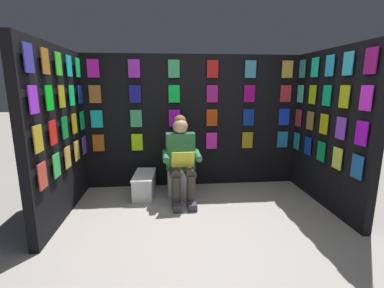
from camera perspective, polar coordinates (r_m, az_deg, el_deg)
The scene contains 7 objects.
ground_plane at distance 3.00m, azimuth 3.69°, elevation -20.10°, with size 30.00×30.00×0.00m, color #9E998E.
display_wall_back at distance 4.37m, azimuth 0.17°, elevation 4.68°, with size 3.43×0.14×2.06m.
display_wall_left at distance 4.04m, azimuth 26.60°, elevation 2.82°, with size 0.14×1.76×2.06m.
display_wall_right at distance 3.67m, azimuth -26.01°, elevation 2.06°, with size 0.14×1.76×2.06m.
toilet at distance 4.12m, azimuth -2.55°, elevation -5.87°, with size 0.41×0.56×0.77m.
person_reading at distance 3.83m, azimuth -2.26°, elevation -3.02°, with size 0.54×0.70×1.19m.
comic_longbox_near at distance 4.16m, azimuth -9.82°, elevation -8.25°, with size 0.33×0.66×0.33m.
Camera 1 is at (0.42, 2.51, 1.60)m, focal length 25.71 mm.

